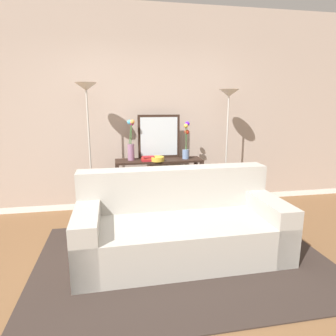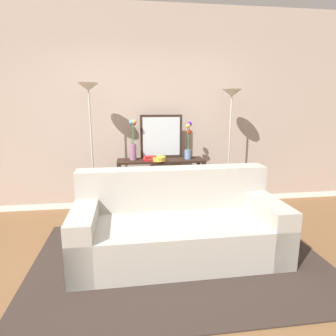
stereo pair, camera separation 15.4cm
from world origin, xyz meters
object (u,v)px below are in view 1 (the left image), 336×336
(vase_short_flowers, at_px, (186,143))
(book_stack, at_px, (148,159))
(couch, at_px, (180,226))
(floor_lamp_right, at_px, (228,117))
(console_table, at_px, (159,176))
(vase_tall_flowers, at_px, (131,144))
(fruit_bowl, at_px, (157,159))
(book_row_under_console, at_px, (135,210))
(wall_mirror, at_px, (159,136))
(floor_lamp_left, at_px, (88,114))

(vase_short_flowers, relative_size, book_stack, 2.71)
(couch, bearing_deg, floor_lamp_right, 50.02)
(console_table, distance_m, vase_tall_flowers, 0.62)
(fruit_bowl, xyz_separation_m, book_stack, (-0.13, 0.03, -0.00))
(floor_lamp_right, bearing_deg, book_stack, 179.41)
(floor_lamp_right, height_order, book_row_under_console, floor_lamp_right)
(vase_tall_flowers, relative_size, book_stack, 2.88)
(vase_tall_flowers, bearing_deg, couch, -71.37)
(wall_mirror, height_order, vase_short_flowers, wall_mirror)
(vase_tall_flowers, bearing_deg, fruit_bowl, -21.95)
(floor_lamp_left, relative_size, vase_tall_flowers, 3.24)
(console_table, height_order, book_stack, book_stack)
(vase_tall_flowers, distance_m, vase_short_flowers, 0.79)
(floor_lamp_left, bearing_deg, vase_short_flowers, 3.63)
(couch, height_order, console_table, couch)
(book_stack, bearing_deg, couch, -80.21)
(floor_lamp_left, bearing_deg, floor_lamp_right, -0.00)
(floor_lamp_right, bearing_deg, vase_short_flowers, 171.71)
(vase_short_flowers, bearing_deg, console_table, 179.24)
(couch, height_order, vase_short_flowers, vase_short_flowers)
(wall_mirror, height_order, vase_tall_flowers, wall_mirror)
(book_stack, bearing_deg, floor_lamp_left, -179.13)
(console_table, height_order, floor_lamp_left, floor_lamp_left)
(fruit_bowl, bearing_deg, book_stack, 167.06)
(couch, xyz_separation_m, fruit_bowl, (-0.07, 1.12, 0.52))
(floor_lamp_left, relative_size, floor_lamp_right, 1.04)
(couch, bearing_deg, fruit_bowl, 93.69)
(floor_lamp_left, bearing_deg, couch, -49.11)
(vase_tall_flowers, height_order, fruit_bowl, vase_tall_flowers)
(wall_mirror, xyz_separation_m, fruit_bowl, (-0.06, -0.25, -0.28))
(floor_lamp_right, distance_m, vase_short_flowers, 0.70)
(couch, xyz_separation_m, floor_lamp_left, (-0.98, 1.13, 1.14))
(fruit_bowl, bearing_deg, wall_mirror, 75.87)
(console_table, height_order, vase_short_flowers, vase_short_flowers)
(couch, distance_m, floor_lamp_right, 1.84)
(fruit_bowl, bearing_deg, vase_short_flowers, 13.20)
(console_table, xyz_separation_m, fruit_bowl, (-0.04, -0.11, 0.28))
(wall_mirror, relative_size, vase_tall_flowers, 1.10)
(vase_tall_flowers, relative_size, vase_short_flowers, 1.06)
(floor_lamp_right, height_order, fruit_bowl, floor_lamp_right)
(floor_lamp_left, distance_m, vase_short_flowers, 1.41)
(book_stack, height_order, book_row_under_console, book_stack)
(floor_lamp_right, bearing_deg, wall_mirror, 166.15)
(floor_lamp_right, relative_size, vase_tall_flowers, 3.13)
(couch, distance_m, wall_mirror, 1.59)
(floor_lamp_left, xyz_separation_m, wall_mirror, (0.97, 0.24, -0.34))
(book_row_under_console, bearing_deg, floor_lamp_right, -3.87)
(floor_lamp_right, xyz_separation_m, vase_tall_flowers, (-1.37, 0.12, -0.37))
(vase_short_flowers, xyz_separation_m, book_row_under_console, (-0.75, 0.01, -0.96))
(floor_lamp_left, distance_m, book_stack, 1.00)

